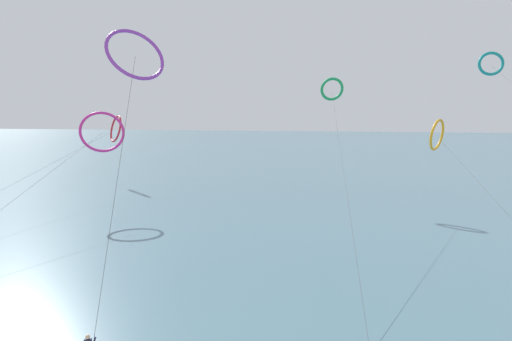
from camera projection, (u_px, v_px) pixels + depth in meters
sea_water at (296, 153)px, 116.65m from camera, size 400.00×200.00×0.08m
kite_emerald at (332, 89)px, 60.35m from camera, size 3.51×42.53×16.83m
kite_magenta at (102, 132)px, 52.59m from camera, size 5.90×32.38×12.18m
kite_teal at (491, 64)px, 59.88m from camera, size 3.51×46.20×20.37m
kite_crimson at (115, 129)px, 71.87m from camera, size 4.19×51.04×11.25m
kite_violet at (135, 55)px, 33.11m from camera, size 5.56×17.04×18.85m
kite_amber at (437, 135)px, 50.30m from camera, size 3.08×34.39×11.34m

